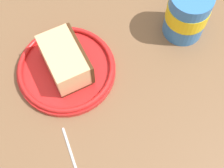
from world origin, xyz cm
name	(u,v)px	position (x,y,z in cm)	size (l,w,h in cm)	color
ground_plane	(96,72)	(0.00, 0.00, -1.37)	(157.16, 157.16, 2.75)	brown
small_plate	(65,70)	(-5.73, -0.11, 1.02)	(18.45, 18.45, 2.08)	red
cake_slice	(64,61)	(-5.47, -0.01, 4.22)	(9.86, 11.98, 6.02)	#472814
tea_mug	(187,13)	(17.75, 7.27, 5.42)	(8.66, 9.57, 10.37)	#3372BF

